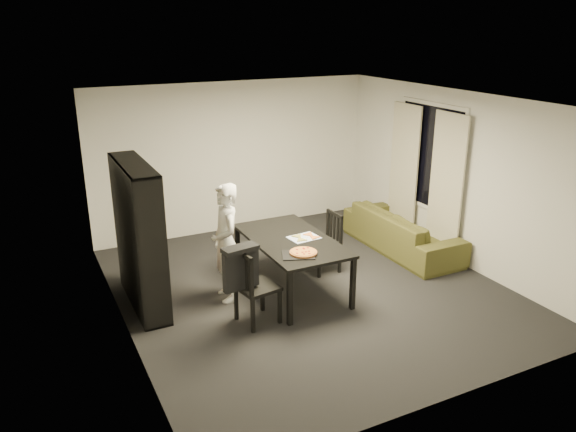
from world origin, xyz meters
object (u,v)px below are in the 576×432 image
bookshelf (139,236)px  person (226,243)px  baking_tray (298,255)px  sofa (402,231)px  chair_right (328,238)px  dining_table (291,243)px  pepperoni_pizza (303,252)px  chair_left (251,282)px

bookshelf → person: bearing=-18.4°
baking_tray → sofa: baking_tray is taller
chair_right → dining_table: bearing=-68.8°
dining_table → pepperoni_pizza: 0.56m
bookshelf → dining_table: bookshelf is taller
dining_table → baking_tray: size_ratio=4.52×
chair_right → sofa: 1.49m
dining_table → sofa: 2.34m
person → baking_tray: person is taller
sofa → chair_left: bearing=109.3°
dining_table → chair_right: chair_right is taller
sofa → person: bearing=95.8°
pepperoni_pizza → bookshelf: bearing=150.1°
dining_table → sofa: dining_table is taller
pepperoni_pizza → sofa: (2.36, 1.02, -0.46)m
baking_tray → sofa: bearing=22.7°
sofa → dining_table: bearing=102.0°
bookshelf → baking_tray: 2.04m
chair_left → sofa: size_ratio=0.44×
baking_tray → pepperoni_pizza: bearing=0.3°
chair_left → chair_right: 1.91m
person → baking_tray: 0.99m
person → sofa: size_ratio=0.72×
bookshelf → baking_tray: bookshelf is taller
baking_tray → sofa: 2.68m
bookshelf → chair_right: 2.75m
dining_table → baking_tray: 0.57m
pepperoni_pizza → dining_table: bearing=79.2°
pepperoni_pizza → person: bearing=137.9°
bookshelf → chair_right: bookshelf is taller
dining_table → chair_left: size_ratio=1.85×
chair_right → person: (-1.67, -0.19, 0.29)m
person → baking_tray: (0.70, -0.70, -0.04)m
dining_table → person: (-0.88, 0.16, 0.11)m
bookshelf → dining_table: 2.00m
sofa → pepperoni_pizza: bearing=113.4°
bookshelf → sofa: (4.18, -0.02, -0.63)m
bookshelf → pepperoni_pizza: size_ratio=5.43×
dining_table → person: 0.90m
person → sofa: 3.19m
bookshelf → dining_table: bearing=-14.8°
dining_table → pepperoni_pizza: bearing=-100.8°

